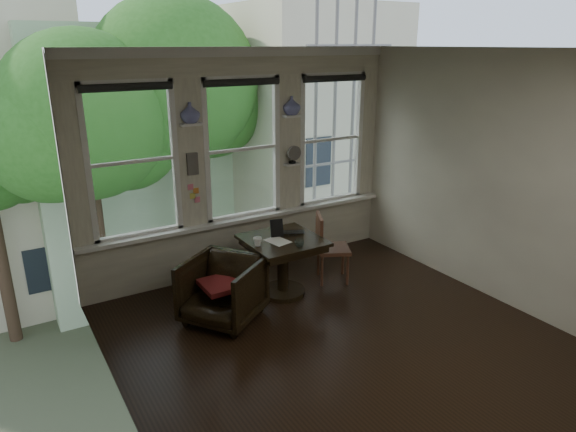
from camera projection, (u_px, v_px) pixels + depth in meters
ground at (338, 339)px, 5.56m from camera, size 4.50×4.50×0.00m
ceiling at (348, 48)px, 4.60m from camera, size 4.50×4.50×0.00m
wall_back at (242, 164)px, 6.90m from camera, size 4.50×0.00×4.50m
wall_front at (557, 299)px, 3.25m from camera, size 4.50×0.00×4.50m
wall_left at (110, 253)px, 3.97m from camera, size 0.00×4.50×4.50m
wall_right at (492, 178)px, 6.18m from camera, size 0.00×4.50×4.50m
window_left at (132, 161)px, 6.12m from camera, size 1.10×0.12×1.90m
window_center at (241, 149)px, 6.83m from camera, size 1.10×0.12×1.90m
window_right at (330, 139)px, 7.55m from camera, size 1.10×0.12×1.90m
shelf_left at (191, 124)px, 6.27m from camera, size 0.26×0.16×0.03m
shelf_right at (292, 116)px, 6.98m from camera, size 0.26×0.16×0.03m
intercom at (192, 164)px, 6.45m from camera, size 0.14×0.06×0.28m
sticky_notes at (194, 190)px, 6.57m from camera, size 0.16×0.01×0.24m
desk_fan at (292, 157)px, 7.15m from camera, size 0.20×0.20×0.24m
vase_left at (190, 113)px, 6.23m from camera, size 0.24×0.24×0.25m
vase_right at (292, 106)px, 6.94m from camera, size 0.24×0.24×0.25m
table at (283, 267)px, 6.45m from camera, size 0.90×0.90×0.75m
armchair_left at (222, 290)px, 5.83m from camera, size 1.13×1.12×0.75m
cushion_red at (222, 284)px, 5.80m from camera, size 0.45×0.45×0.06m
side_chair_right at (333, 248)px, 6.80m from camera, size 0.56×0.56×0.92m
laptop at (292, 234)px, 6.45m from camera, size 0.38×0.33×0.03m
mug at (258, 242)px, 6.10m from camera, size 0.13×0.13×0.10m
drinking_glass at (299, 243)px, 6.07m from camera, size 0.14×0.14×0.09m
tablet at (277, 228)px, 6.37m from camera, size 0.17×0.11×0.22m
papers at (278, 241)px, 6.25m from camera, size 0.28×0.34×0.00m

